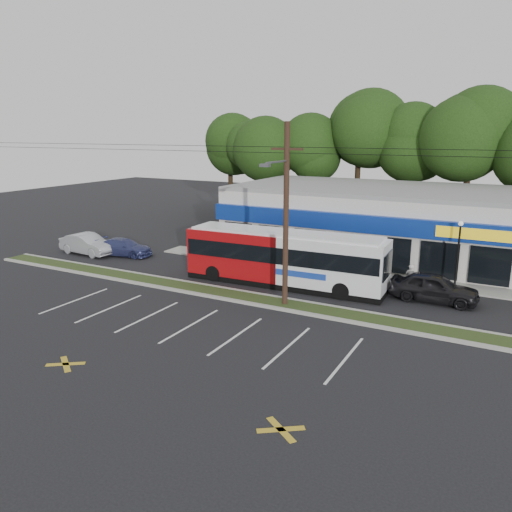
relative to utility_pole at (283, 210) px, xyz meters
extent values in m
plane|color=black|center=(-2.83, -0.93, -5.41)|extent=(120.00, 120.00, 0.00)
cube|color=#263515|center=(-2.83, 0.07, -5.35)|extent=(40.00, 1.60, 0.12)
cube|color=#9E9E93|center=(-2.83, -0.78, -5.34)|extent=(40.00, 0.25, 0.14)
cube|color=#9E9E93|center=(-2.83, 0.92, -5.34)|extent=(40.00, 0.25, 0.14)
cube|color=#9E9E93|center=(2.17, 8.07, -5.36)|extent=(32.00, 2.20, 0.10)
cube|color=#B8B3AA|center=(2.67, 15.07, -2.91)|extent=(25.00, 12.00, 5.00)
cube|color=#10329A|center=(2.67, 8.82, -2.01)|extent=(25.00, 0.50, 1.20)
cube|color=black|center=(2.67, 9.01, -4.01)|extent=(24.00, 0.12, 2.40)
cube|color=yellow|center=(9.67, 8.55, -2.01)|extent=(6.00, 0.06, 0.70)
cube|color=gray|center=(2.67, 15.07, -0.26)|extent=(25.00, 12.00, 0.30)
cylinder|color=black|center=(0.17, 0.07, -0.41)|extent=(0.30, 0.30, 10.00)
cube|color=black|center=(0.17, 0.07, 3.19)|extent=(1.80, 0.12, 0.12)
cylinder|color=#59595E|center=(0.17, -1.13, 2.59)|extent=(0.10, 2.40, 0.10)
cube|color=#59595E|center=(0.17, -2.43, 2.49)|extent=(0.50, 0.25, 0.15)
cylinder|color=black|center=(-2.83, 0.07, 3.29)|extent=(50.00, 0.02, 0.02)
cylinder|color=black|center=(-2.83, 0.07, 2.99)|extent=(50.00, 0.02, 0.02)
cylinder|color=black|center=(8.17, 7.87, -3.41)|extent=(0.12, 0.12, 4.00)
sphere|color=silver|center=(8.17, 7.87, -1.31)|extent=(0.30, 0.30, 0.30)
cylinder|color=black|center=(-18.83, 25.07, -2.55)|extent=(0.56, 0.56, 5.72)
sphere|color=black|center=(-18.83, 25.07, 3.04)|extent=(6.76, 6.76, 6.76)
cylinder|color=black|center=(-13.83, 25.07, -2.55)|extent=(0.56, 0.56, 5.72)
sphere|color=black|center=(-13.83, 25.07, 3.04)|extent=(6.76, 6.76, 6.76)
cylinder|color=black|center=(-8.83, 25.07, -2.55)|extent=(0.56, 0.56, 5.72)
sphere|color=black|center=(-8.83, 25.07, 3.04)|extent=(6.76, 6.76, 6.76)
cylinder|color=black|center=(-3.83, 25.07, -2.55)|extent=(0.56, 0.56, 5.72)
sphere|color=black|center=(-3.83, 25.07, 3.04)|extent=(6.76, 6.76, 6.76)
cylinder|color=black|center=(1.17, 25.07, -2.55)|extent=(0.56, 0.56, 5.72)
sphere|color=black|center=(1.17, 25.07, 3.04)|extent=(6.76, 6.76, 6.76)
cylinder|color=black|center=(6.17, 25.07, -2.55)|extent=(0.56, 0.56, 5.72)
sphere|color=black|center=(6.17, 25.07, 3.04)|extent=(6.76, 6.76, 6.76)
cube|color=#990B0F|center=(-4.72, 3.45, -3.57)|extent=(6.50, 2.92, 2.93)
cube|color=white|center=(1.67, 3.70, -3.57)|extent=(6.50, 2.92, 2.93)
cube|color=black|center=(-1.53, 3.57, -5.21)|extent=(12.88, 3.12, 0.37)
cube|color=black|center=(-1.53, 3.57, -3.23)|extent=(12.63, 3.22, 1.01)
cube|color=black|center=(4.90, 3.83, -3.39)|extent=(0.15, 2.27, 1.49)
cube|color=#193899|center=(0.13, 2.29, -4.19)|extent=(3.20, 0.16, 0.37)
cube|color=white|center=(-1.53, 3.57, -2.06)|extent=(12.24, 2.88, 0.19)
cylinder|color=black|center=(-5.95, 2.18, -4.90)|extent=(1.03, 0.34, 1.02)
cylinder|color=black|center=(-6.05, 4.61, -4.90)|extent=(1.03, 0.34, 1.02)
cylinder|color=black|center=(2.61, 2.53, -4.90)|extent=(1.03, 0.34, 1.02)
cylinder|color=black|center=(2.52, 4.95, -4.90)|extent=(1.03, 0.34, 1.02)
imported|color=black|center=(7.40, 4.74, -4.58)|extent=(4.88, 2.00, 1.66)
imported|color=#A5A7AD|center=(-18.76, 3.62, -4.60)|extent=(5.05, 2.06, 1.63)
imported|color=navy|center=(-15.89, 4.64, -4.75)|extent=(4.83, 2.57, 1.33)
imported|color=silver|center=(5.77, 6.14, -4.59)|extent=(0.70, 0.59, 1.64)
imported|color=beige|center=(3.53, 5.36, -4.54)|extent=(1.05, 0.96, 1.74)
camera|label=1|loc=(11.29, -24.05, 4.06)|focal=35.00mm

